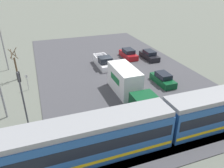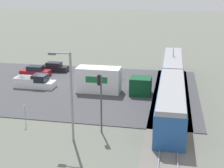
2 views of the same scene
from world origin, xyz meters
name	(u,v)px [view 1 (image 1 of 2)]	position (x,y,z in m)	size (l,w,h in m)	color
ground_plane	(112,68)	(0.00, 0.00, 0.00)	(320.00, 320.00, 0.00)	#60665B
road_surface	(112,68)	(0.00, 0.00, 0.04)	(22.61, 40.91, 0.08)	#424247
rail_bed	(175,134)	(0.00, 17.04, 0.05)	(65.03, 4.40, 0.22)	slate
light_rail_tram	(167,121)	(1.11, 17.04, 1.76)	(28.56, 2.75, 4.60)	#235193
box_truck	(129,85)	(1.22, 9.14, 1.55)	(2.49, 9.50, 3.19)	#0C4723
pickup_truck	(104,62)	(1.03, -0.94, 0.75)	(2.09, 5.40, 1.79)	silver
sedan_car_0	(128,54)	(-4.33, -3.42, 0.72)	(1.89, 4.43, 1.55)	maroon
sedan_car_1	(163,79)	(-4.51, 7.58, 0.70)	(1.71, 4.22, 1.49)	#0C4723
sedan_car_2	(149,55)	(-7.51, -1.66, 0.68)	(1.76, 4.51, 1.46)	black
traffic_light_pole	(22,92)	(12.69, 10.75, 3.58)	(0.28, 0.47, 5.55)	#47474C
street_tree	(16,65)	(13.81, -0.67, 2.07)	(1.08, 0.90, 4.54)	brown
street_lamp_near_crossing	(2,41)	(15.32, -5.09, 4.46)	(0.36, 1.95, 7.68)	gray
no_parking_sign	(27,81)	(12.50, 3.14, 1.28)	(0.32, 0.08, 2.08)	gray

